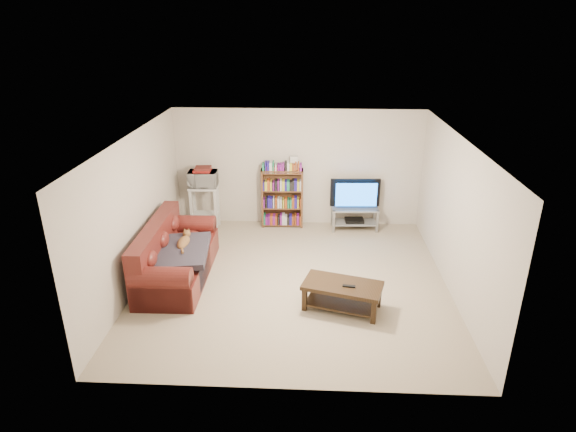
# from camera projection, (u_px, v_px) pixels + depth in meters

# --- Properties ---
(floor) EXTENTS (5.00, 5.00, 0.00)m
(floor) POSITION_uv_depth(u_px,v_px,m) (293.00, 281.00, 7.95)
(floor) COLOR #BCA98B
(floor) RESTS_ON ground
(ceiling) EXTENTS (5.00, 5.00, 0.00)m
(ceiling) POSITION_uv_depth(u_px,v_px,m) (293.00, 138.00, 7.03)
(ceiling) COLOR white
(ceiling) RESTS_ON ground
(wall_back) EXTENTS (5.00, 0.00, 5.00)m
(wall_back) POSITION_uv_depth(u_px,v_px,m) (298.00, 168.00, 9.80)
(wall_back) COLOR silver
(wall_back) RESTS_ON ground
(wall_front) EXTENTS (5.00, 0.00, 5.00)m
(wall_front) POSITION_uv_depth(u_px,v_px,m) (284.00, 301.00, 5.18)
(wall_front) COLOR silver
(wall_front) RESTS_ON ground
(wall_left) EXTENTS (0.00, 5.00, 5.00)m
(wall_left) POSITION_uv_depth(u_px,v_px,m) (135.00, 211.00, 7.60)
(wall_left) COLOR silver
(wall_left) RESTS_ON ground
(wall_right) EXTENTS (0.00, 5.00, 5.00)m
(wall_right) POSITION_uv_depth(u_px,v_px,m) (456.00, 217.00, 7.38)
(wall_right) COLOR silver
(wall_right) RESTS_ON ground
(sofa) EXTENTS (0.98, 2.22, 0.94)m
(sofa) POSITION_uv_depth(u_px,v_px,m) (173.00, 259.00, 7.97)
(sofa) COLOR #5C1C17
(sofa) RESTS_ON floor
(blanket) EXTENTS (0.96, 1.18, 0.19)m
(blanket) POSITION_uv_depth(u_px,v_px,m) (181.00, 251.00, 7.74)
(blanket) COLOR #322D39
(blanket) RESTS_ON sofa
(cat) EXTENTS (0.25, 0.61, 0.18)m
(cat) POSITION_uv_depth(u_px,v_px,m) (184.00, 243.00, 7.90)
(cat) COLOR brown
(cat) RESTS_ON sofa
(coffee_table) EXTENTS (1.26, 0.87, 0.42)m
(coffee_table) POSITION_uv_depth(u_px,v_px,m) (342.00, 291.00, 7.10)
(coffee_table) COLOR black
(coffee_table) RESTS_ON floor
(remote) EXTENTS (0.19, 0.08, 0.02)m
(remote) POSITION_uv_depth(u_px,v_px,m) (349.00, 286.00, 6.97)
(remote) COLOR black
(remote) RESTS_ON coffee_table
(tv_stand) EXTENTS (0.95, 0.47, 0.47)m
(tv_stand) POSITION_uv_depth(u_px,v_px,m) (355.00, 214.00, 9.81)
(tv_stand) COLOR #999EA3
(tv_stand) RESTS_ON floor
(television) EXTENTS (1.01, 0.18, 0.58)m
(television) POSITION_uv_depth(u_px,v_px,m) (356.00, 194.00, 9.64)
(television) COLOR black
(television) RESTS_ON tv_stand
(dvd_player) EXTENTS (0.39, 0.28, 0.06)m
(dvd_player) POSITION_uv_depth(u_px,v_px,m) (354.00, 220.00, 9.85)
(dvd_player) COLOR black
(dvd_player) RESTS_ON tv_stand
(bookshelf) EXTENTS (0.85, 0.29, 1.22)m
(bookshelf) POSITION_uv_depth(u_px,v_px,m) (282.00, 197.00, 9.84)
(bookshelf) COLOR brown
(bookshelf) RESTS_ON floor
(shelf_clutter) EXTENTS (0.62, 0.20, 0.28)m
(shelf_clutter) POSITION_uv_depth(u_px,v_px,m) (287.00, 164.00, 9.59)
(shelf_clutter) COLOR silver
(shelf_clutter) RESTS_ON bookshelf
(microwave_stand) EXTENTS (0.59, 0.44, 0.91)m
(microwave_stand) POSITION_uv_depth(u_px,v_px,m) (205.00, 202.00, 9.75)
(microwave_stand) COLOR silver
(microwave_stand) RESTS_ON floor
(microwave) EXTENTS (0.58, 0.40, 0.31)m
(microwave) POSITION_uv_depth(u_px,v_px,m) (203.00, 179.00, 9.57)
(microwave) COLOR silver
(microwave) RESTS_ON microwave_stand
(game_boxes) EXTENTS (0.34, 0.30, 0.05)m
(game_boxes) POSITION_uv_depth(u_px,v_px,m) (202.00, 170.00, 9.50)
(game_boxes) COLOR maroon
(game_boxes) RESTS_ON microwave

